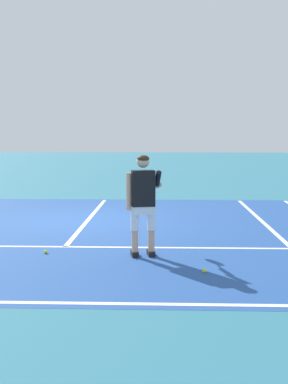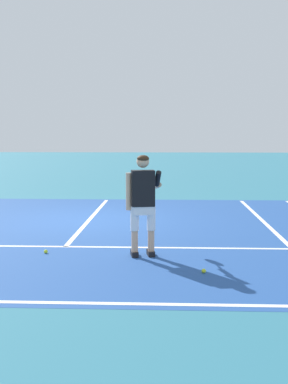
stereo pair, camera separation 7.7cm
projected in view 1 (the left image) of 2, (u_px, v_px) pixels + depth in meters
name	position (u px, v px, depth m)	size (l,w,h in m)	color
ground_plane	(88.00, 220.00, 12.20)	(80.00, 80.00, 0.00)	teal
court_inner_surface	(80.00, 229.00, 10.99)	(10.98, 9.87, 0.00)	#234C93
line_baseline	(18.00, 302.00, 6.30)	(10.98, 0.10, 0.01)	white
line_service	(65.00, 247.00, 9.34)	(8.23, 0.10, 0.01)	white
line_centre_service	(90.00, 218.00, 12.52)	(0.10, 6.40, 0.01)	white
line_singles_right	(273.00, 231.00, 10.85)	(0.10, 9.47, 0.01)	white
tennis_player	(143.00, 198.00, 8.54)	(0.59, 1.19, 1.71)	black
tennis_ball_near_feet	(205.00, 271.00, 7.62)	(0.07, 0.07, 0.07)	#CCE02D
tennis_ball_by_baseline	(46.00, 252.00, 8.83)	(0.07, 0.07, 0.07)	#CCE02D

